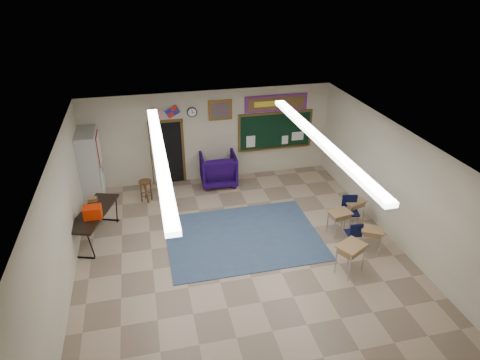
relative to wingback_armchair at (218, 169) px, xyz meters
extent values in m
plane|color=#9E866D|center=(-0.15, -3.99, -0.53)|extent=(9.00, 9.00, 0.00)
cube|color=beige|center=(-0.15, 0.51, 0.97)|extent=(8.00, 0.04, 3.00)
cube|color=beige|center=(-4.15, -3.99, 0.97)|extent=(0.04, 9.00, 3.00)
cube|color=beige|center=(3.85, -3.99, 0.97)|extent=(0.04, 9.00, 3.00)
cube|color=silver|center=(-0.15, -3.99, 2.47)|extent=(8.00, 9.00, 0.04)
cube|color=#364D66|center=(0.05, -3.19, -0.52)|extent=(4.00, 3.00, 0.02)
cube|color=black|center=(-1.55, 0.50, 0.52)|extent=(0.95, 0.04, 2.10)
cube|color=white|center=(-1.90, 0.05, 0.50)|extent=(0.35, 0.86, 2.05)
cube|color=#503A17|center=(2.05, 0.48, 0.97)|extent=(2.55, 0.05, 1.30)
cube|color=black|center=(2.05, 0.46, 0.97)|extent=(2.40, 0.03, 1.15)
cube|color=#503A17|center=(2.05, 0.42, 0.37)|extent=(2.40, 0.12, 0.04)
cube|color=red|center=(2.05, 0.48, 1.92)|extent=(2.10, 0.04, 0.55)
cube|color=brown|center=(2.05, 0.46, 1.92)|extent=(1.90, 0.03, 0.40)
cube|color=#8C591B|center=(0.20, 0.48, 1.82)|extent=(0.75, 0.05, 0.65)
cube|color=#A51466|center=(0.20, 0.46, 1.82)|extent=(0.62, 0.03, 0.52)
cylinder|color=black|center=(-0.70, 0.48, 1.82)|extent=(0.32, 0.05, 0.32)
cylinder|color=white|center=(-0.70, 0.46, 1.82)|extent=(0.26, 0.02, 0.26)
cube|color=#ACACA7|center=(-3.87, -0.14, 0.57)|extent=(0.55, 1.25, 2.20)
imported|color=#160537|center=(0.00, 0.00, 0.00)|extent=(1.18, 1.21, 1.05)
cube|color=olive|center=(2.57, -3.61, 0.14)|extent=(0.63, 0.51, 0.04)
cube|color=brown|center=(2.57, -3.61, 0.04)|extent=(0.54, 0.43, 0.11)
cube|color=olive|center=(3.22, -3.15, 0.14)|extent=(0.67, 0.57, 0.04)
cube|color=brown|center=(3.22, -3.15, 0.04)|extent=(0.58, 0.49, 0.11)
cube|color=olive|center=(2.13, -5.14, 0.22)|extent=(0.79, 0.73, 0.04)
cube|color=brown|center=(2.13, -5.14, 0.11)|extent=(0.68, 0.62, 0.13)
cube|color=olive|center=(3.04, -4.48, 0.10)|extent=(0.67, 0.62, 0.04)
cube|color=brown|center=(3.04, -4.48, 0.01)|extent=(0.57, 0.53, 0.11)
cube|color=black|center=(-3.70, -2.33, 0.26)|extent=(1.25, 2.07, 0.05)
cube|color=red|center=(-3.68, -2.61, 0.44)|extent=(0.44, 0.33, 0.30)
cylinder|color=#4F3317|center=(-2.35, -0.62, 0.13)|extent=(0.39, 0.39, 0.05)
torus|color=#4F3317|center=(-2.35, -0.62, -0.30)|extent=(0.32, 0.32, 0.02)
camera|label=1|loc=(-2.21, -12.33, 6.03)|focal=32.00mm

